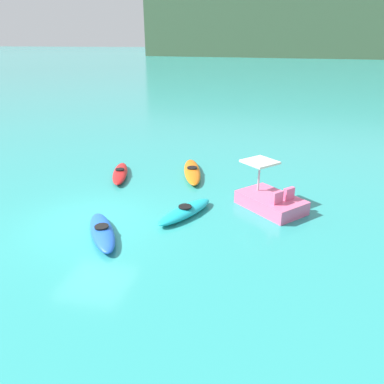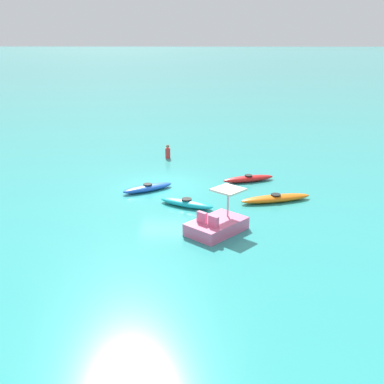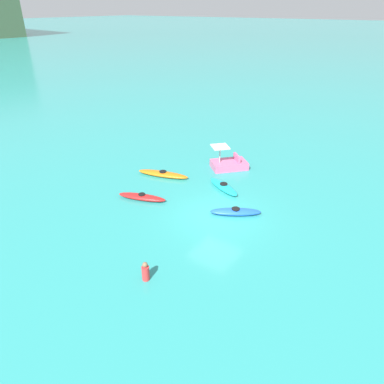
{
  "view_description": "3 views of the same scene",
  "coord_description": "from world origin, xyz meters",
  "px_view_note": "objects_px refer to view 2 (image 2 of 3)",
  "views": [
    {
      "loc": [
        5.99,
        -10.09,
        5.85
      ],
      "look_at": [
        3.19,
        1.83,
        0.73
      ],
      "focal_mm": 34.23,
      "sensor_mm": 36.0,
      "label": 1
    },
    {
      "loc": [
        23.31,
        2.01,
        7.58
      ],
      "look_at": [
        2.8,
        1.59,
        0.62
      ],
      "focal_mm": 43.47,
      "sensor_mm": 36.0,
      "label": 2
    },
    {
      "loc": [
        -13.93,
        -8.14,
        10.1
      ],
      "look_at": [
        0.9,
        2.23,
        0.44
      ],
      "focal_mm": 32.89,
      "sensor_mm": 36.0,
      "label": 3
    }
  ],
  "objects_px": {
    "kayak_red": "(248,179)",
    "person_near_shore": "(168,152)",
    "kayak_blue": "(148,188)",
    "pedal_boat_pink": "(217,224)",
    "kayak_orange": "(276,198)",
    "kayak_cyan": "(187,203)"
  },
  "relations": [
    {
      "from": "kayak_red",
      "to": "person_near_shore",
      "type": "relative_size",
      "value": 3.37
    },
    {
      "from": "kayak_blue",
      "to": "pedal_boat_pink",
      "type": "distance_m",
      "value": 6.17
    },
    {
      "from": "kayak_orange",
      "to": "kayak_cyan",
      "type": "relative_size",
      "value": 1.3
    },
    {
      "from": "kayak_orange",
      "to": "person_near_shore",
      "type": "xyz_separation_m",
      "value": [
        -8.16,
        -5.73,
        0.22
      ]
    },
    {
      "from": "person_near_shore",
      "to": "kayak_orange",
      "type": "bearing_deg",
      "value": 35.07
    },
    {
      "from": "kayak_red",
      "to": "kayak_cyan",
      "type": "relative_size",
      "value": 1.07
    },
    {
      "from": "kayak_blue",
      "to": "pedal_boat_pink",
      "type": "xyz_separation_m",
      "value": [
        5.17,
        3.37,
        0.17
      ]
    },
    {
      "from": "kayak_cyan",
      "to": "person_near_shore",
      "type": "bearing_deg",
      "value": -170.45
    },
    {
      "from": "kayak_blue",
      "to": "kayak_cyan",
      "type": "distance_m",
      "value": 3.03
    },
    {
      "from": "kayak_red",
      "to": "person_near_shore",
      "type": "distance_m",
      "value": 6.88
    },
    {
      "from": "kayak_cyan",
      "to": "person_near_shore",
      "type": "xyz_separation_m",
      "value": [
        -8.89,
        -1.5,
        0.22
      ]
    },
    {
      "from": "kayak_cyan",
      "to": "pedal_boat_pink",
      "type": "bearing_deg",
      "value": 24.05
    },
    {
      "from": "kayak_red",
      "to": "kayak_orange",
      "type": "height_order",
      "value": "same"
    },
    {
      "from": "person_near_shore",
      "to": "kayak_cyan",
      "type": "bearing_deg",
      "value": 9.55
    },
    {
      "from": "kayak_orange",
      "to": "kayak_blue",
      "type": "bearing_deg",
      "value": -103.32
    },
    {
      "from": "kayak_orange",
      "to": "person_near_shore",
      "type": "relative_size",
      "value": 4.08
    },
    {
      "from": "pedal_boat_pink",
      "to": "kayak_red",
      "type": "bearing_deg",
      "value": 164.33
    },
    {
      "from": "kayak_blue",
      "to": "kayak_red",
      "type": "bearing_deg",
      "value": 107.62
    },
    {
      "from": "kayak_blue",
      "to": "kayak_cyan",
      "type": "relative_size",
      "value": 0.97
    },
    {
      "from": "pedal_boat_pink",
      "to": "person_near_shore",
      "type": "xyz_separation_m",
      "value": [
        -11.84,
        -2.81,
        0.05
      ]
    },
    {
      "from": "kayak_blue",
      "to": "kayak_cyan",
      "type": "height_order",
      "value": "same"
    },
    {
      "from": "kayak_blue",
      "to": "person_near_shore",
      "type": "relative_size",
      "value": 3.06
    }
  ]
}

